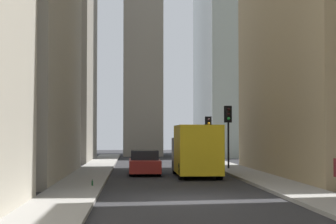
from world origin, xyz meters
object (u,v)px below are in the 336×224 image
delivery_truck (196,150)px  discarded_bottle (92,183)px  sedan_red (145,163)px  traffic_light_far_junction (209,129)px  traffic_light_midblock (228,122)px

delivery_truck → discarded_bottle: (-6.99, 5.25, -1.21)m
delivery_truck → sedan_red: size_ratio=1.50×
delivery_truck → sedan_red: (1.87, 2.80, -0.80)m
delivery_truck → discarded_bottle: bearing=143.1°
traffic_light_far_junction → delivery_truck: bearing=169.7°
delivery_truck → sedan_red: bearing=56.3°
sedan_red → traffic_light_midblock: size_ratio=1.05×
delivery_truck → traffic_light_far_junction: 13.91m
delivery_truck → sedan_red: 3.46m
delivery_truck → discarded_bottle: size_ratio=23.93×
traffic_light_far_junction → discarded_bottle: traffic_light_far_junction is taller
sedan_red → traffic_light_far_junction: (11.75, -5.28, 2.12)m
sedan_red → discarded_bottle: 9.20m
traffic_light_far_junction → traffic_light_midblock: bearing=-178.3°
sedan_red → delivery_truck: bearing=-123.7°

